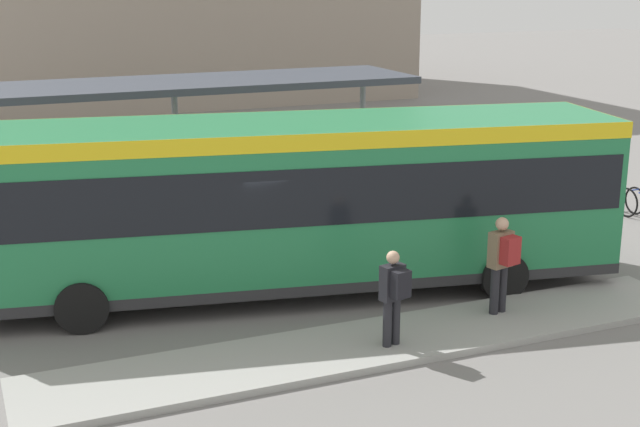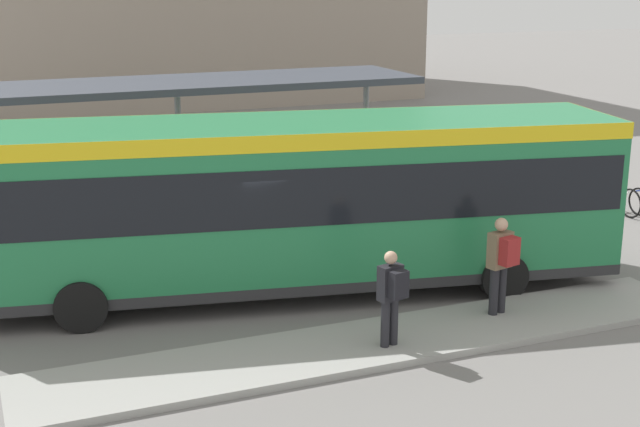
{
  "view_description": "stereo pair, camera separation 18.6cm",
  "coord_description": "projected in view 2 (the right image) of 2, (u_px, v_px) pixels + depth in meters",
  "views": [
    {
      "loc": [
        -5.76,
        -15.08,
        5.98
      ],
      "look_at": [
        0.62,
        0.0,
        1.48
      ],
      "focal_mm": 50.0,
      "sensor_mm": 36.0,
      "label": 1
    },
    {
      "loc": [
        -5.59,
        -15.15,
        5.98
      ],
      "look_at": [
        0.62,
        0.0,
        1.48
      ],
      "focal_mm": 50.0,
      "sensor_mm": 36.0,
      "label": 2
    }
  ],
  "objects": [
    {
      "name": "potted_planter_near_shelter",
      "position": [
        360.0,
        189.0,
        22.33
      ],
      "size": [
        0.94,
        0.94,
        1.29
      ],
      "color": "slate",
      "rests_on": "ground_plane"
    },
    {
      "name": "station_shelter",
      "position": [
        177.0,
        86.0,
        22.7
      ],
      "size": [
        12.57,
        3.23,
        3.23
      ],
      "color": "#383D47",
      "rests_on": "ground_plane"
    },
    {
      "name": "curb_island",
      "position": [
        381.0,
        342.0,
        14.62
      ],
      "size": [
        11.79,
        1.8,
        0.12
      ],
      "color": "#9E9E99",
      "rests_on": "ground_plane"
    },
    {
      "name": "ground_plane",
      "position": [
        290.0,
        291.0,
        17.15
      ],
      "size": [
        120.0,
        120.0,
        0.0
      ],
      "primitive_type": "plane",
      "color": "slate"
    },
    {
      "name": "bicycle_white",
      "position": [
        616.0,
        198.0,
        22.52
      ],
      "size": [
        0.48,
        1.77,
        0.76
      ],
      "rotation": [
        0.0,
        0.0,
        1.6
      ],
      "color": "black",
      "rests_on": "ground_plane"
    },
    {
      "name": "pedestrian_companion",
      "position": [
        392.0,
        293.0,
        14.09
      ],
      "size": [
        0.43,
        0.47,
        1.59
      ],
      "rotation": [
        0.0,
        0.0,
        1.8
      ],
      "color": "#232328",
      "rests_on": "curb_island"
    },
    {
      "name": "city_bus",
      "position": [
        290.0,
        194.0,
        16.64
      ],
      "size": [
        12.61,
        4.89,
        3.28
      ],
      "rotation": [
        0.0,
        0.0,
        -0.19
      ],
      "color": "#237A47",
      "rests_on": "ground_plane"
    },
    {
      "name": "pedestrian_waiting",
      "position": [
        501.0,
        260.0,
        15.41
      ],
      "size": [
        0.47,
        0.51,
        1.74
      ],
      "rotation": [
        0.0,
        0.0,
        1.8
      ],
      "color": "#232328",
      "rests_on": "curb_island"
    }
  ]
}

